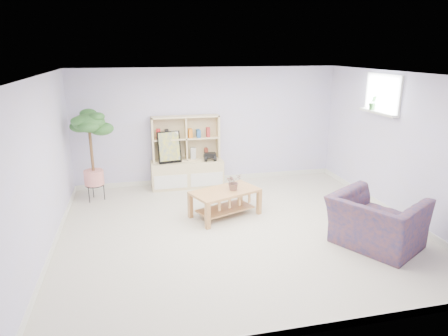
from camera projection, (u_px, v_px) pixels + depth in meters
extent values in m
cube|color=beige|center=(238.00, 229.00, 6.32)|extent=(5.50, 5.00, 0.01)
cube|color=white|center=(240.00, 74.00, 5.63)|extent=(5.50, 5.00, 0.01)
cube|color=silver|center=(208.00, 126.00, 8.31)|extent=(5.50, 0.01, 2.40)
cube|color=silver|center=(310.00, 225.00, 3.64)|extent=(5.50, 0.01, 2.40)
cube|color=silver|center=(43.00, 168.00, 5.39)|extent=(0.01, 5.00, 2.40)
cube|color=silver|center=(401.00, 147.00, 6.56)|extent=(0.01, 5.00, 2.40)
cube|color=silver|center=(378.00, 112.00, 6.97)|extent=(0.14, 1.00, 0.04)
imported|color=#1E6D22|center=(234.00, 182.00, 6.71)|extent=(0.33, 0.31, 0.29)
imported|color=navy|center=(377.00, 219.00, 5.67)|extent=(1.46, 1.51, 0.86)
imported|color=#276025|center=(373.00, 103.00, 7.11)|extent=(0.17, 0.15, 0.25)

